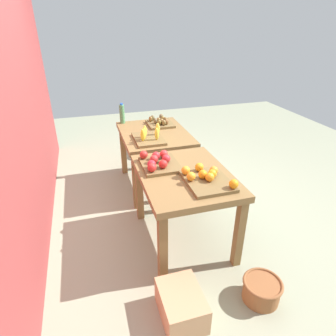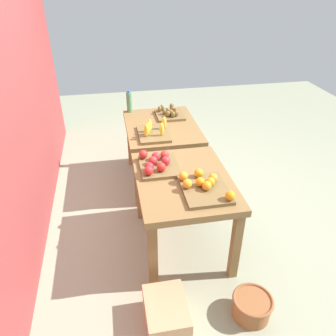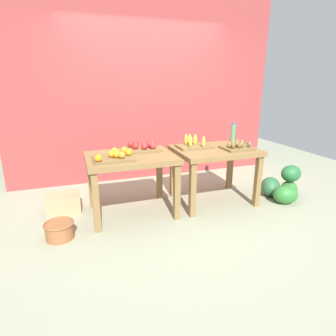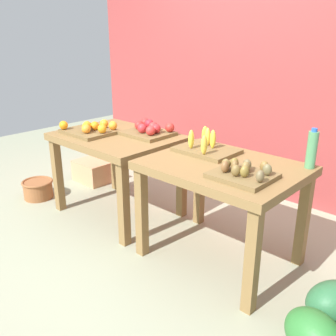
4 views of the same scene
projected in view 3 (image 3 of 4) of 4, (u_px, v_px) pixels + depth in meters
The scene contains 12 objects.
ground_plane at pixel (174, 206), 3.70m from camera, with size 8.00×8.00×0.00m, color gray.
back_wall at pixel (146, 87), 4.48m from camera, with size 4.40×0.12×3.00m, color #953736.
display_table_left at pixel (131, 164), 3.34m from camera, with size 1.04×0.80×0.74m.
display_table_right at pixel (215, 156), 3.69m from camera, with size 1.04×0.80×0.74m.
orange_bin at pixel (115, 156), 3.12m from camera, with size 0.45×0.37×0.11m.
apple_bin at pixel (143, 147), 3.53m from camera, with size 0.40×0.35×0.11m.
banana_crate at pixel (194, 145), 3.68m from camera, with size 0.44×0.32×0.17m.
kiwi_bin at pixel (237, 147), 3.60m from camera, with size 0.36×0.32×0.10m.
water_bottle at pixel (233, 133), 4.05m from camera, with size 0.07×0.07×0.27m.
watermelon_pile at pixel (282, 186), 3.91m from camera, with size 0.60×0.69×0.47m.
wicker_basket at pixel (59, 230), 2.91m from camera, with size 0.31×0.31×0.18m.
cardboard_produce_box at pixel (64, 203), 3.51m from camera, with size 0.40×0.30×0.23m, color tan.
Camera 3 is at (-1.19, -3.17, 1.57)m, focal length 29.90 mm.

